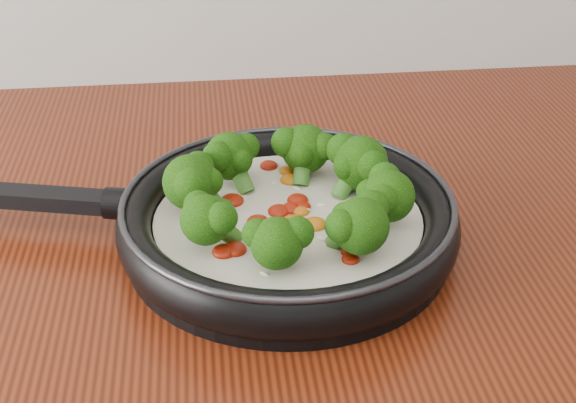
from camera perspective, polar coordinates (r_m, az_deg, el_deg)
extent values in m
cylinder|color=black|center=(0.77, 0.00, -2.84)|extent=(0.37, 0.37, 0.01)
torus|color=black|center=(0.75, 0.00, -1.33)|extent=(0.39, 0.39, 0.03)
torus|color=#2D2D33|center=(0.74, 0.00, 0.10)|extent=(0.38, 0.38, 0.01)
cube|color=black|center=(0.82, -17.48, 0.24)|extent=(0.19, 0.07, 0.02)
cylinder|color=black|center=(0.79, -11.88, -0.16)|extent=(0.04, 0.04, 0.03)
cylinder|color=beige|center=(0.76, 0.00, -1.78)|extent=(0.31, 0.31, 0.02)
ellipsoid|color=#951707|center=(0.70, -3.86, -3.46)|extent=(0.02, 0.02, 0.01)
ellipsoid|color=#951707|center=(0.84, -1.39, 2.57)|extent=(0.03, 0.03, 0.01)
ellipsoid|color=#C2610C|center=(0.81, 0.16, 1.55)|extent=(0.02, 0.02, 0.01)
ellipsoid|color=#951707|center=(0.75, -6.05, -1.15)|extent=(0.02, 0.02, 0.01)
ellipsoid|color=#951707|center=(0.69, 4.51, -4.14)|extent=(0.02, 0.02, 0.01)
ellipsoid|color=#C2610C|center=(0.73, -2.45, -2.13)|extent=(0.02, 0.02, 0.01)
ellipsoid|color=#951707|center=(0.70, 4.35, -3.56)|extent=(0.02, 0.02, 0.01)
ellipsoid|color=#951707|center=(0.76, -0.68, -0.69)|extent=(0.03, 0.03, 0.01)
ellipsoid|color=#C2610C|center=(0.74, 0.28, -1.39)|extent=(0.02, 0.02, 0.01)
ellipsoid|color=#951707|center=(0.74, -2.18, -1.46)|extent=(0.03, 0.03, 0.01)
ellipsoid|color=#951707|center=(0.74, -5.30, -1.86)|extent=(0.03, 0.03, 0.01)
ellipsoid|color=#C2610C|center=(0.81, -6.55, 1.15)|extent=(0.03, 0.03, 0.01)
ellipsoid|color=#951707|center=(0.76, -0.64, -0.78)|extent=(0.02, 0.02, 0.01)
ellipsoid|color=#951707|center=(0.78, 0.70, 0.10)|extent=(0.02, 0.02, 0.01)
ellipsoid|color=#C2610C|center=(0.74, 1.91, -1.66)|extent=(0.03, 0.03, 0.01)
ellipsoid|color=#951707|center=(0.78, -4.03, 0.04)|extent=(0.02, 0.02, 0.01)
ellipsoid|color=#951707|center=(0.76, 0.22, -0.50)|extent=(0.03, 0.03, 0.01)
ellipsoid|color=#C2610C|center=(0.83, -0.07, 2.21)|extent=(0.02, 0.02, 0.01)
ellipsoid|color=#951707|center=(0.70, -4.62, -3.61)|extent=(0.03, 0.03, 0.01)
ellipsoid|color=#951707|center=(0.77, 1.03, -0.36)|extent=(0.02, 0.02, 0.01)
ellipsoid|color=#C2610C|center=(0.76, 0.93, -0.73)|extent=(0.02, 0.02, 0.01)
ellipsoid|color=white|center=(0.72, 1.15, -2.55)|extent=(0.01, 0.01, 0.00)
ellipsoid|color=white|center=(0.67, -1.72, -5.20)|extent=(0.01, 0.01, 0.00)
ellipsoid|color=white|center=(0.77, 0.33, -0.51)|extent=(0.01, 0.01, 0.00)
ellipsoid|color=white|center=(0.80, 0.62, 0.95)|extent=(0.01, 0.01, 0.00)
ellipsoid|color=white|center=(0.77, 6.20, -0.44)|extent=(0.01, 0.01, 0.00)
ellipsoid|color=white|center=(0.76, -0.17, -0.84)|extent=(0.01, 0.01, 0.00)
ellipsoid|color=white|center=(0.77, -0.81, -0.28)|extent=(0.01, 0.01, 0.00)
ellipsoid|color=white|center=(0.77, 2.42, -0.26)|extent=(0.01, 0.01, 0.00)
ellipsoid|color=white|center=(0.75, -0.32, -1.36)|extent=(0.01, 0.01, 0.00)
ellipsoid|color=white|center=(0.81, -1.04, 1.28)|extent=(0.01, 0.01, 0.00)
ellipsoid|color=white|center=(0.76, 1.26, -0.61)|extent=(0.01, 0.00, 0.00)
ellipsoid|color=white|center=(0.81, 6.58, 1.41)|extent=(0.01, 0.01, 0.00)
ellipsoid|color=white|center=(0.77, 0.61, -0.30)|extent=(0.01, 0.01, 0.00)
ellipsoid|color=white|center=(0.72, 2.38, -2.70)|extent=(0.01, 0.01, 0.00)
ellipsoid|color=white|center=(0.72, -3.70, -2.57)|extent=(0.01, 0.01, 0.00)
ellipsoid|color=white|center=(0.74, 3.54, -1.66)|extent=(0.01, 0.01, 0.00)
ellipsoid|color=white|center=(0.76, -1.13, -0.54)|extent=(0.01, 0.01, 0.00)
ellipsoid|color=white|center=(0.74, 1.51, -1.52)|extent=(0.01, 0.00, 0.00)
cylinder|color=#49862B|center=(0.73, 5.60, -0.71)|extent=(0.04, 0.03, 0.04)
sphere|color=black|center=(0.72, 7.22, 0.39)|extent=(0.06, 0.06, 0.05)
sphere|color=black|center=(0.74, 6.94, 1.66)|extent=(0.04, 0.04, 0.03)
sphere|color=black|center=(0.71, 6.79, 0.13)|extent=(0.03, 0.03, 0.03)
sphere|color=black|center=(0.72, 5.83, 0.67)|extent=(0.03, 0.03, 0.02)
cylinder|color=#49862B|center=(0.78, 4.20, 1.34)|extent=(0.04, 0.03, 0.04)
sphere|color=black|center=(0.79, 5.24, 2.77)|extent=(0.07, 0.07, 0.05)
sphere|color=black|center=(0.79, 3.98, 3.71)|extent=(0.04, 0.04, 0.03)
sphere|color=black|center=(0.77, 6.04, 2.52)|extent=(0.04, 0.04, 0.03)
sphere|color=black|center=(0.78, 4.26, 2.54)|extent=(0.03, 0.03, 0.03)
cylinder|color=#49862B|center=(0.81, 1.02, 2.24)|extent=(0.03, 0.04, 0.03)
sphere|color=black|center=(0.81, 1.26, 3.82)|extent=(0.06, 0.06, 0.05)
sphere|color=black|center=(0.81, -0.12, 4.25)|extent=(0.04, 0.04, 0.03)
sphere|color=black|center=(0.81, 2.54, 3.95)|extent=(0.04, 0.04, 0.03)
sphere|color=black|center=(0.80, 1.03, 3.38)|extent=(0.03, 0.03, 0.03)
cylinder|color=#49862B|center=(0.79, -3.40, 1.75)|extent=(0.03, 0.04, 0.04)
sphere|color=black|center=(0.80, -4.24, 3.26)|extent=(0.06, 0.06, 0.05)
sphere|color=black|center=(0.78, -5.06, 3.23)|extent=(0.04, 0.04, 0.03)
sphere|color=black|center=(0.80, -3.05, 3.94)|extent=(0.03, 0.03, 0.03)
sphere|color=black|center=(0.79, -3.46, 2.95)|extent=(0.03, 0.03, 0.02)
cylinder|color=#49862B|center=(0.75, -5.50, 0.13)|extent=(0.04, 0.02, 0.04)
sphere|color=black|center=(0.75, -7.00, 1.38)|extent=(0.06, 0.06, 0.05)
sphere|color=black|center=(0.73, -6.90, 1.15)|extent=(0.04, 0.04, 0.03)
sphere|color=black|center=(0.76, -6.43, 2.47)|extent=(0.04, 0.04, 0.03)
sphere|color=black|center=(0.75, -5.67, 1.45)|extent=(0.03, 0.03, 0.03)
cylinder|color=#49862B|center=(0.71, -4.58, -2.04)|extent=(0.04, 0.03, 0.04)
sphere|color=black|center=(0.69, -5.93, -1.33)|extent=(0.05, 0.05, 0.04)
sphere|color=black|center=(0.68, -4.77, -1.17)|extent=(0.03, 0.03, 0.03)
sphere|color=black|center=(0.70, -6.44, -0.24)|extent=(0.03, 0.03, 0.03)
sphere|color=black|center=(0.70, -4.72, -0.71)|extent=(0.03, 0.03, 0.02)
cylinder|color=#49862B|center=(0.69, -0.63, -3.31)|extent=(0.02, 0.03, 0.03)
sphere|color=black|center=(0.66, -0.81, -3.02)|extent=(0.05, 0.05, 0.05)
sphere|color=black|center=(0.66, 0.70, -2.25)|extent=(0.03, 0.03, 0.03)
sphere|color=black|center=(0.67, -2.22, -2.31)|extent=(0.03, 0.03, 0.03)
sphere|color=black|center=(0.68, -0.63, -2.05)|extent=(0.03, 0.03, 0.02)
cylinder|color=#49862B|center=(0.70, 3.99, -2.40)|extent=(0.03, 0.04, 0.04)
sphere|color=black|center=(0.68, 5.21, -1.76)|extent=(0.06, 0.06, 0.05)
sphere|color=black|center=(0.69, 5.95, -0.45)|extent=(0.04, 0.04, 0.03)
sphere|color=black|center=(0.67, 3.87, -1.76)|extent=(0.04, 0.04, 0.03)
sphere|color=black|center=(0.69, 4.14, -1.03)|extent=(0.03, 0.03, 0.02)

